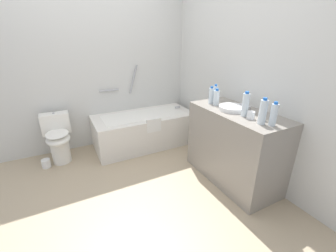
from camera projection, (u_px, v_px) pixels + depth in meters
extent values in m
plane|color=tan|center=(129.00, 190.00, 2.47)|extent=(3.96, 3.96, 0.00)
cube|color=silver|center=(93.00, 67.00, 3.19)|extent=(3.36, 0.10, 2.45)
cube|color=silver|center=(241.00, 72.00, 2.65)|extent=(0.10, 3.17, 2.45)
cube|color=silver|center=(145.00, 130.00, 3.47)|extent=(1.56, 0.73, 0.50)
cube|color=white|center=(144.00, 117.00, 3.39)|extent=(1.28, 0.53, 0.09)
cylinder|color=#A8A8AD|center=(177.00, 107.00, 3.62)|extent=(0.09, 0.03, 0.03)
cylinder|color=#A8A8AD|center=(133.00, 79.00, 3.45)|extent=(0.16, 0.03, 0.45)
cylinder|color=#A8A8AD|center=(109.00, 90.00, 3.33)|extent=(0.30, 0.03, 0.03)
cube|color=white|center=(154.00, 125.00, 3.11)|extent=(0.22, 0.03, 0.20)
cylinder|color=white|center=(61.00, 150.00, 2.98)|extent=(0.24, 0.24, 0.37)
ellipsoid|color=white|center=(58.00, 139.00, 2.87)|extent=(0.30, 0.39, 0.13)
ellipsoid|color=white|center=(57.00, 134.00, 2.84)|extent=(0.29, 0.37, 0.02)
cube|color=white|center=(56.00, 123.00, 3.02)|extent=(0.37, 0.18, 0.29)
cylinder|color=#A9A9AE|center=(53.00, 113.00, 2.96)|extent=(0.03, 0.03, 0.01)
cube|color=gray|center=(234.00, 146.00, 2.54)|extent=(0.54, 1.14, 0.87)
cylinder|color=white|center=(233.00, 108.00, 2.40)|extent=(0.30, 0.30, 0.05)
cylinder|color=silver|center=(245.00, 105.00, 2.48)|extent=(0.02, 0.02, 0.05)
cylinder|color=silver|center=(243.00, 104.00, 2.45)|extent=(0.09, 0.02, 0.02)
cylinder|color=silver|center=(249.00, 108.00, 2.43)|extent=(0.03, 0.03, 0.04)
cylinder|color=silver|center=(241.00, 105.00, 2.53)|extent=(0.03, 0.03, 0.04)
cylinder|color=silver|center=(211.00, 96.00, 2.62)|extent=(0.06, 0.06, 0.19)
cylinder|color=blue|center=(212.00, 87.00, 2.58)|extent=(0.03, 0.03, 0.02)
cylinder|color=silver|center=(215.00, 94.00, 2.68)|extent=(0.06, 0.06, 0.20)
cylinder|color=blue|center=(216.00, 85.00, 2.64)|extent=(0.03, 0.03, 0.02)
cylinder|color=silver|center=(263.00, 112.00, 1.98)|extent=(0.07, 0.07, 0.23)
cylinder|color=blue|center=(265.00, 99.00, 1.93)|extent=(0.04, 0.04, 0.02)
cylinder|color=silver|center=(274.00, 115.00, 1.95)|extent=(0.06, 0.06, 0.20)
cylinder|color=blue|center=(276.00, 103.00, 1.90)|extent=(0.03, 0.03, 0.02)
cylinder|color=silver|center=(216.00, 98.00, 2.56)|extent=(0.07, 0.07, 0.17)
cylinder|color=blue|center=(217.00, 90.00, 2.52)|extent=(0.04, 0.04, 0.02)
cylinder|color=silver|center=(245.00, 105.00, 2.18)|extent=(0.07, 0.07, 0.24)
cylinder|color=blue|center=(247.00, 93.00, 2.13)|extent=(0.04, 0.04, 0.02)
cylinder|color=white|center=(262.00, 115.00, 2.10)|extent=(0.07, 0.07, 0.10)
cylinder|color=white|center=(251.00, 115.00, 2.13)|extent=(0.07, 0.07, 0.08)
cylinder|color=white|center=(46.00, 163.00, 2.89)|extent=(0.11, 0.11, 0.11)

